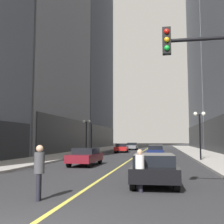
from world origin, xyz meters
The scene contains 13 objects.
ground_plane centered at (0.00, 35.00, 0.00)m, with size 200.00×200.00×0.00m, color #2D2D30.
sidewalk_left centered at (-8.25, 35.00, 0.07)m, with size 4.50×78.00×0.15m, color #ADA8A0.
sidewalk_right centered at (8.25, 35.00, 0.07)m, with size 4.50×78.00×0.15m, color #ADA8A0.
lane_centre_stripe centered at (0.00, 35.00, 0.00)m, with size 0.16×70.00×0.01m, color #E5D64C.
car_black centered at (2.64, 7.06, 0.72)m, with size 2.05×4.49×1.32m.
car_maroon centered at (-2.63, 15.02, 0.72)m, with size 1.82×4.31×1.32m.
car_navy centered at (2.38, 25.78, 0.72)m, with size 1.82×4.73×1.32m.
car_red centered at (-2.95, 36.45, 0.72)m, with size 2.04×4.46×1.32m.
car_grey centered at (-2.39, 46.69, 0.72)m, with size 1.79×4.77×1.32m.
pedestrian_with_orange_bag centered at (-0.94, 3.20, 1.04)m, with size 0.41×0.41×1.77m.
pedestrian_in_white_shirt centered at (2.16, 5.22, 0.92)m, with size 0.46×0.46×1.59m.
street_lamp_left_far centered at (-6.40, 28.97, 3.26)m, with size 1.06×0.36×4.43m.
street_lamp_right_mid centered at (6.40, 20.60, 3.26)m, with size 1.06×0.36×4.43m.
Camera 1 is at (2.97, -5.41, 1.96)m, focal length 44.73 mm.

